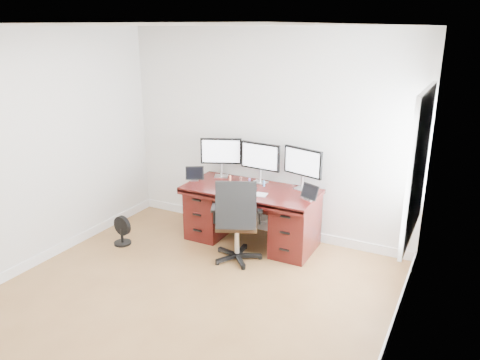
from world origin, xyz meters
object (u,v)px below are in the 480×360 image
at_px(office_chair, 237,234).
at_px(keyboard, 245,193).
at_px(monitor_center, 260,158).
at_px(floor_fan, 122,231).
at_px(desk, 252,213).

distance_m(office_chair, keyboard, 0.53).
height_order(monitor_center, keyboard, monitor_center).
distance_m(floor_fan, keyboard, 1.70).
bearing_deg(monitor_center, keyboard, -83.00).
xyz_separation_m(monitor_center, keyboard, (0.02, -0.47, -0.33)).
distance_m(monitor_center, keyboard, 0.57).
relative_size(floor_fan, keyboard, 1.46).
bearing_deg(desk, keyboard, -84.90).
relative_size(office_chair, monitor_center, 1.92).
xyz_separation_m(office_chair, floor_fan, (-1.53, -0.28, -0.16)).
xyz_separation_m(office_chair, keyboard, (-0.05, 0.32, 0.41)).
bearing_deg(desk, monitor_center, 90.03).
bearing_deg(office_chair, desk, 72.98).
height_order(office_chair, monitor_center, monitor_center).
xyz_separation_m(desk, office_chair, (0.07, -0.55, -0.05)).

